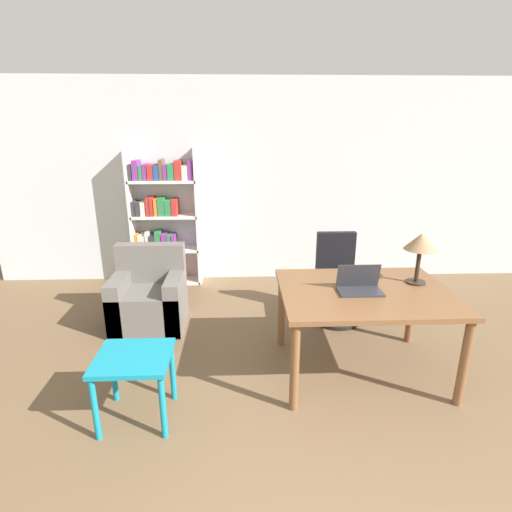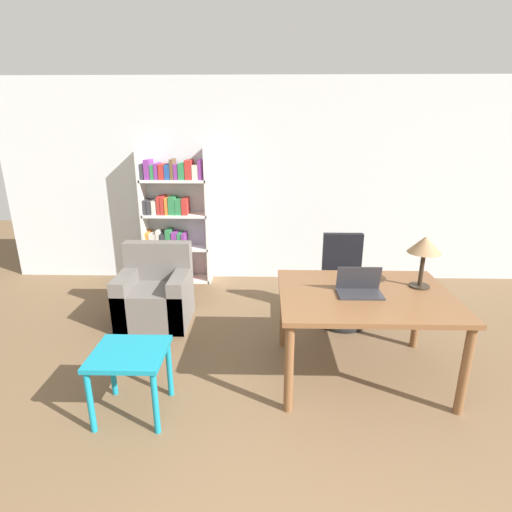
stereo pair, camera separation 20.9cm
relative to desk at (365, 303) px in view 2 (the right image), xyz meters
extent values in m
cube|color=silver|center=(-0.42, 2.41, 0.67)|extent=(8.00, 0.06, 2.70)
cube|color=brown|center=(0.00, 0.00, 0.07)|extent=(1.42, 1.09, 0.04)
cylinder|color=brown|center=(-0.65, -0.49, -0.31)|extent=(0.07, 0.07, 0.74)
cylinder|color=brown|center=(0.65, -0.49, -0.31)|extent=(0.07, 0.07, 0.74)
cylinder|color=brown|center=(-0.65, 0.49, -0.31)|extent=(0.07, 0.07, 0.74)
cylinder|color=brown|center=(0.65, 0.49, -0.31)|extent=(0.07, 0.07, 0.74)
cube|color=#2D2D33|center=(-0.06, -0.05, 0.10)|extent=(0.36, 0.21, 0.02)
cube|color=#2D2D33|center=(-0.06, 0.04, 0.21)|extent=(0.36, 0.05, 0.21)
cube|color=#19233D|center=(-0.06, 0.04, 0.21)|extent=(0.32, 0.04, 0.18)
cylinder|color=#2D2319|center=(0.49, 0.15, 0.10)|extent=(0.17, 0.17, 0.01)
cylinder|color=#2D2319|center=(0.49, 0.15, 0.25)|extent=(0.04, 0.04, 0.29)
cone|color=#93704C|center=(0.49, 0.15, 0.47)|extent=(0.28, 0.28, 0.14)
cylinder|color=black|center=(0.02, 0.99, -0.66)|extent=(0.55, 0.55, 0.04)
cylinder|color=#262626|center=(0.02, 0.99, -0.47)|extent=(0.06, 0.06, 0.33)
cube|color=black|center=(0.02, 0.99, -0.26)|extent=(0.45, 0.45, 0.10)
cube|color=black|center=(0.02, 1.17, 0.04)|extent=(0.43, 0.08, 0.50)
cube|color=teal|center=(-1.82, -0.53, -0.17)|extent=(0.53, 0.49, 0.04)
cylinder|color=teal|center=(-2.05, -0.74, -0.44)|extent=(0.04, 0.04, 0.49)
cylinder|color=teal|center=(-1.59, -0.74, -0.44)|extent=(0.04, 0.04, 0.49)
cylinder|color=teal|center=(-2.05, -0.32, -0.44)|extent=(0.04, 0.04, 0.49)
cylinder|color=teal|center=(-1.59, -0.32, -0.44)|extent=(0.04, 0.04, 0.49)
cube|color=#66605B|center=(-2.04, 0.94, -0.47)|extent=(0.75, 0.66, 0.43)
cube|color=#66605B|center=(-2.04, 1.19, -0.04)|extent=(0.75, 0.16, 0.43)
cube|color=#66605B|center=(-2.33, 0.94, -0.39)|extent=(0.16, 0.66, 0.58)
cube|color=#66605B|center=(-1.75, 0.94, -0.39)|extent=(0.16, 0.66, 0.58)
cube|color=white|center=(-2.48, 2.22, 0.24)|extent=(0.04, 0.28, 1.85)
cube|color=white|center=(-1.61, 2.22, 0.24)|extent=(0.04, 0.28, 1.85)
cube|color=white|center=(-2.04, 2.22, -0.66)|extent=(0.87, 0.28, 0.04)
cube|color=brown|center=(-2.43, 2.22, -0.53)|extent=(0.06, 0.24, 0.22)
cube|color=#7F338C|center=(-2.36, 2.22, -0.53)|extent=(0.06, 0.24, 0.23)
cube|color=gold|center=(-2.30, 2.22, -0.55)|extent=(0.05, 0.24, 0.20)
cube|color=#B72D28|center=(-2.23, 2.22, -0.52)|extent=(0.08, 0.24, 0.25)
cube|color=gold|center=(-2.14, 2.22, -0.55)|extent=(0.07, 0.24, 0.20)
cube|color=silver|center=(-2.07, 2.22, -0.52)|extent=(0.06, 0.24, 0.24)
cube|color=#7F338C|center=(-1.99, 2.22, -0.54)|extent=(0.09, 0.24, 0.21)
cube|color=#B72D28|center=(-1.91, 2.22, -0.53)|extent=(0.06, 0.24, 0.23)
cube|color=white|center=(-2.04, 2.22, -0.20)|extent=(0.87, 0.28, 0.04)
cube|color=orange|center=(-2.44, 2.22, -0.08)|extent=(0.04, 0.24, 0.22)
cube|color=silver|center=(-2.36, 2.22, -0.09)|extent=(0.09, 0.24, 0.20)
cube|color=silver|center=(-2.29, 2.22, -0.06)|extent=(0.04, 0.24, 0.24)
cube|color=#333338|center=(-2.23, 2.22, -0.09)|extent=(0.07, 0.24, 0.20)
cube|color=#2D7F47|center=(-2.15, 2.22, -0.06)|extent=(0.07, 0.24, 0.25)
cube|color=#7F338C|center=(-2.07, 2.22, -0.08)|extent=(0.07, 0.24, 0.21)
cube|color=#2D7F47|center=(-2.00, 2.22, -0.08)|extent=(0.05, 0.24, 0.20)
cube|color=#7F338C|center=(-1.94, 2.22, -0.09)|extent=(0.05, 0.24, 0.20)
cube|color=white|center=(-2.04, 2.22, 0.26)|extent=(0.87, 0.28, 0.04)
cube|color=#333338|center=(-2.43, 2.22, 0.37)|extent=(0.05, 0.24, 0.19)
cube|color=#333338|center=(-2.37, 2.22, 0.37)|extent=(0.06, 0.24, 0.18)
cube|color=silver|center=(-2.31, 2.22, 0.37)|extent=(0.06, 0.24, 0.19)
cube|color=#B72D28|center=(-2.25, 2.22, 0.40)|extent=(0.04, 0.24, 0.24)
cube|color=#B72D28|center=(-2.20, 2.22, 0.40)|extent=(0.05, 0.24, 0.24)
cube|color=orange|center=(-2.14, 2.22, 0.39)|extent=(0.04, 0.24, 0.22)
cube|color=#2D7F47|center=(-2.07, 2.22, 0.40)|extent=(0.08, 0.24, 0.24)
cube|color=#2D7F47|center=(-1.98, 2.22, 0.38)|extent=(0.08, 0.24, 0.20)
cube|color=#B72D28|center=(-1.90, 2.22, 0.39)|extent=(0.07, 0.24, 0.22)
cube|color=white|center=(-2.04, 2.22, 0.72)|extent=(0.87, 0.28, 0.04)
cube|color=#333338|center=(-2.43, 2.22, 0.84)|extent=(0.05, 0.24, 0.19)
cube|color=#7F338C|center=(-2.36, 2.22, 0.87)|extent=(0.07, 0.24, 0.25)
cube|color=#2D7F47|center=(-2.30, 2.22, 0.84)|extent=(0.04, 0.24, 0.19)
cube|color=#7F338C|center=(-2.25, 2.22, 0.84)|extent=(0.05, 0.24, 0.20)
cube|color=#B72D28|center=(-2.18, 2.22, 0.84)|extent=(0.07, 0.24, 0.20)
cube|color=#234C99|center=(-2.10, 2.22, 0.84)|extent=(0.07, 0.24, 0.19)
cube|color=brown|center=(-2.04, 2.22, 0.87)|extent=(0.04, 0.24, 0.26)
cube|color=#7F338C|center=(-1.99, 2.22, 0.84)|extent=(0.05, 0.24, 0.20)
cube|color=#2D7F47|center=(-1.92, 2.22, 0.85)|extent=(0.08, 0.24, 0.21)
cube|color=#B72D28|center=(-1.83, 2.22, 0.87)|extent=(0.09, 0.24, 0.25)
cube|color=silver|center=(-1.74, 2.22, 0.84)|extent=(0.07, 0.24, 0.19)
cube|color=#7F338C|center=(-1.67, 2.22, 0.87)|extent=(0.06, 0.24, 0.25)
camera|label=1|loc=(-1.04, -3.05, 1.40)|focal=28.00mm
camera|label=2|loc=(-0.83, -3.05, 1.40)|focal=28.00mm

